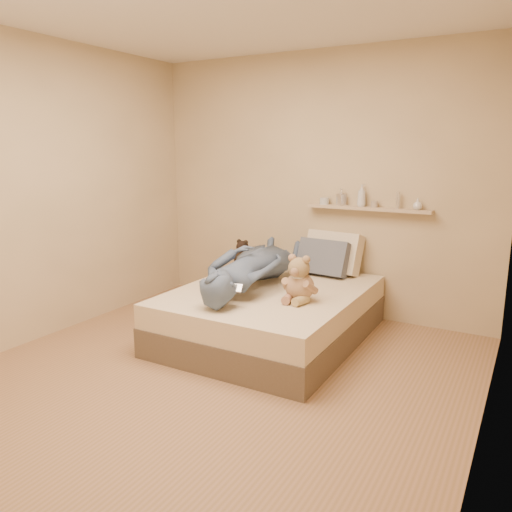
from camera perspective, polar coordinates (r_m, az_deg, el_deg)
The scene contains 10 objects.
room at distance 3.46m, azimuth -5.36°, elevation 6.13°, with size 3.80×3.80×3.80m.
bed at distance 4.47m, azimuth 1.78°, elevation -6.57°, with size 1.50×1.90×0.45m.
game_console at distance 3.88m, azimuth -2.86°, elevation -3.65°, with size 0.19×0.12×0.06m.
teddy_bear at distance 4.03m, azimuth 4.93°, elevation -2.99°, with size 0.32×0.30×0.39m.
dark_plush at distance 5.14m, azimuth -1.50°, elevation 0.04°, with size 0.19×0.19×0.30m.
pillow_cream at distance 4.99m, azimuth 8.80°, elevation 0.37°, with size 0.55×0.16×0.40m, color beige.
pillow_grey at distance 4.89m, azimuth 7.68°, elevation -0.21°, with size 0.50×0.14×0.34m, color slate.
person at distance 4.42m, azimuth -0.49°, elevation -1.08°, with size 0.60×1.63×0.39m, color #47566F.
wall_shelf at distance 4.90m, azimuth 12.62°, elevation 5.33°, with size 1.20×0.12×0.03m, color tan.
shelf_bottles at distance 4.90m, azimuth 12.11°, elevation 6.42°, with size 1.00×0.11×0.21m.
Camera 1 is at (1.97, -2.82, 1.67)m, focal length 35.00 mm.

